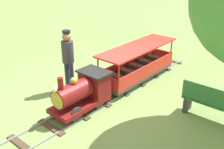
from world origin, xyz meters
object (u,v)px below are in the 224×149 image
locomotive (83,91)px  passenger_car (138,66)px  park_bench (213,104)px  conductor_person (68,56)px

locomotive → passenger_car: locomotive is taller
passenger_car → park_bench: passenger_car is taller
locomotive → conductor_person: conductor_person is taller
park_bench → locomotive: bearing=32.0°
conductor_person → locomotive: bearing=155.6°
locomotive → park_bench: 2.82m
passenger_car → park_bench: size_ratio=2.07×
locomotive → conductor_person: 1.17m
locomotive → park_bench: (-2.39, -1.49, -0.07)m
conductor_person → park_bench: conductor_person is taller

